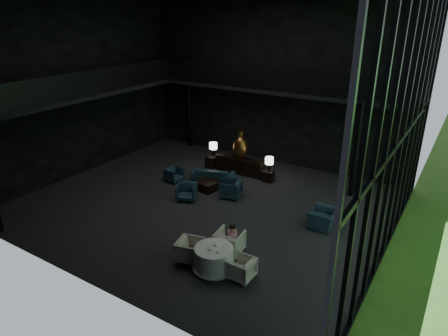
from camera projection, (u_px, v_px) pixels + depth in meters
The scene contains 34 objects.
floor at pixel (205, 204), 16.33m from camera, with size 14.00×12.00×0.02m, color black.
wall_back at pixel (273, 84), 19.55m from camera, with size 14.00×0.04×8.00m, color black.
wall_front at pixel (68, 153), 10.14m from camera, with size 14.00×0.04×8.00m, color black.
wall_left at pixel (78, 89), 18.32m from camera, with size 0.04×12.00×8.00m, color black.
curtain_wall at pixel (402, 137), 11.40m from camera, with size 0.20×12.00×8.00m, color black, non-canonical shape.
mezzanine_left at pixel (93, 91), 17.82m from camera, with size 2.00×12.00×0.25m, color black.
mezzanine_back at pixel (284, 89), 18.27m from camera, with size 12.00×2.00×0.25m, color black.
railing_left at pixel (107, 79), 17.10m from camera, with size 0.06×12.00×1.00m, color black.
railing_back at pixel (275, 79), 17.27m from camera, with size 12.00×0.06×1.00m, color black.
column_nw at pixel (189, 112), 22.54m from camera, with size 0.24×0.24×4.00m, color black.
column_ne at pixel (356, 151), 16.35m from camera, with size 0.24×0.24×4.00m, color black.
console at pixel (240, 165), 19.26m from camera, with size 2.44×0.55×0.78m, color black.
bronze_urn at pixel (240, 147), 18.90m from camera, with size 0.71×0.71×1.32m.
side_table_left at pixel (212, 162), 20.03m from camera, with size 0.52×0.52×0.57m, color black.
table_lamp_left at pixel (213, 146), 19.86m from camera, with size 0.40×0.40×0.67m.
side_table_right at pixel (268, 176), 18.38m from camera, with size 0.46×0.46×0.50m, color black.
table_lamp_right at pixel (269, 161), 18.15m from camera, with size 0.39×0.39×0.65m.
sofa at pixel (213, 173), 18.45m from camera, with size 1.90×0.56×0.74m, color #12344C.
lounge_armchair_west at pixel (174, 175), 18.34m from camera, with size 0.62×0.58×0.64m, color #1D2F41.
lounge_armchair_east at pixel (231, 187), 16.75m from camera, with size 0.87×0.81×0.89m, color #122334.
lounge_armchair_south at pixel (187, 191), 16.54m from camera, with size 0.77×0.72×0.80m, color black.
window_armchair at pixel (323, 216), 14.45m from camera, with size 1.01×0.66×0.88m, color #16263A.
coffee_table at pixel (207, 185), 17.54m from camera, with size 0.88×0.88×0.39m, color black.
dining_table at pixel (214, 260), 12.11m from camera, with size 1.35×1.35×0.75m.
dining_chair_north at pixel (229, 240), 12.90m from camera, with size 0.92×0.86×0.94m, color beige.
dining_chair_east at pixel (241, 268), 11.70m from camera, with size 0.67×0.63×0.69m, color #B6B1A8.
dining_chair_west at pixel (190, 249), 12.51m from camera, with size 0.79×0.74×0.82m, color beige.
child at pixel (232, 234), 12.67m from camera, with size 0.30×0.30×0.65m.
plate_a at pixel (210, 248), 11.93m from camera, with size 0.23×0.23×0.01m, color white.
plate_b at pixel (225, 246), 12.03m from camera, with size 0.22×0.22×0.01m, color white.
saucer at pixel (220, 253), 11.70m from camera, with size 0.15×0.15×0.01m, color white.
coffee_cup at pixel (218, 251), 11.71m from camera, with size 0.09×0.09×0.06m, color white.
cereal_bowl at pixel (216, 245), 12.06m from camera, with size 0.16×0.16×0.08m, color white.
cream_pot at pixel (209, 250), 11.80m from camera, with size 0.05×0.05×0.06m, color #99999E.
Camera 1 is at (8.47, -11.94, 7.42)m, focal length 32.00 mm.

